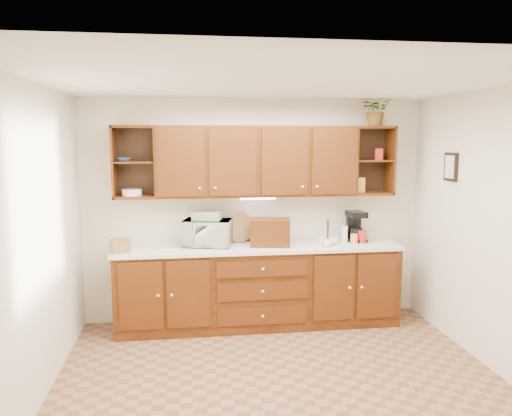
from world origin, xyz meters
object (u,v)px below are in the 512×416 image
object	(u,v)px
microwave	(207,233)
potted_plant	(377,110)
bread_box	(270,232)
coffee_maker	(355,227)

from	to	relation	value
microwave	potted_plant	xyz separation A→B (m)	(1.96, 0.01, 1.38)
microwave	bread_box	distance (m)	0.72
microwave	potted_plant	size ratio (longest dim) A/B	1.47
bread_box	coffee_maker	bearing A→B (deg)	16.78
coffee_maker	potted_plant	world-z (taller)	potted_plant
coffee_maker	potted_plant	size ratio (longest dim) A/B	0.98
microwave	coffee_maker	bearing A→B (deg)	14.31
coffee_maker	bread_box	bearing A→B (deg)	-177.42
potted_plant	microwave	bearing A→B (deg)	-179.81
bread_box	coffee_maker	xyz separation A→B (m)	(1.04, 0.12, 0.02)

